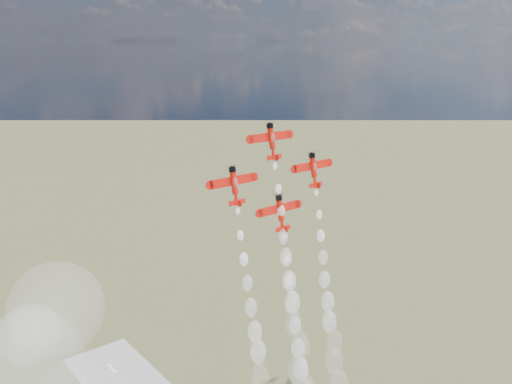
{
  "coord_description": "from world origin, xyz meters",
  "views": [
    {
      "loc": [
        -80.74,
        -75.36,
        140.51
      ],
      "look_at": [
        -6.48,
        18.32,
        107.2
      ],
      "focal_mm": 38.0,
      "sensor_mm": 36.0,
      "label": 1
    }
  ],
  "objects_px": {
    "plane_slot": "(281,212)",
    "plane_right": "(313,169)",
    "plane_left": "(234,185)",
    "plane_lead": "(272,140)"
  },
  "relations": [
    {
      "from": "plane_right",
      "to": "plane_lead",
      "type": "bearing_deg",
      "value": 171.92
    },
    {
      "from": "plane_slot",
      "to": "plane_right",
      "type": "bearing_deg",
      "value": 8.08
    },
    {
      "from": "plane_lead",
      "to": "plane_slot",
      "type": "xyz_separation_m",
      "value": [
        0.0,
        -3.46,
        -16.69
      ]
    },
    {
      "from": "plane_left",
      "to": "plane_lead",
      "type": "bearing_deg",
      "value": 8.08
    },
    {
      "from": "plane_lead",
      "to": "plane_left",
      "type": "height_order",
      "value": "plane_lead"
    },
    {
      "from": "plane_lead",
      "to": "plane_slot",
      "type": "distance_m",
      "value": 17.05
    },
    {
      "from": "plane_lead",
      "to": "plane_left",
      "type": "relative_size",
      "value": 1.0
    },
    {
      "from": "plane_left",
      "to": "plane_right",
      "type": "distance_m",
      "value": 24.35
    },
    {
      "from": "plane_left",
      "to": "plane_slot",
      "type": "bearing_deg",
      "value": -8.08
    },
    {
      "from": "plane_lead",
      "to": "plane_right",
      "type": "relative_size",
      "value": 1.0
    }
  ]
}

